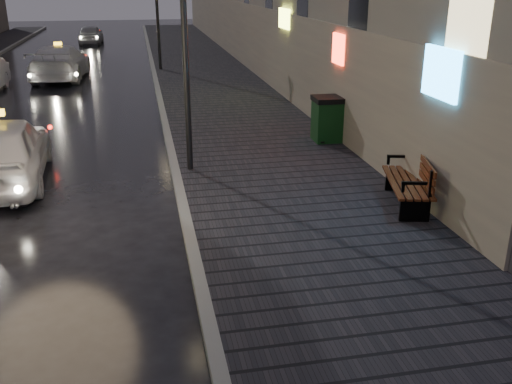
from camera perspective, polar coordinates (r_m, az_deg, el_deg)
ground at (r=8.21m, az=-15.81°, el=-12.62°), size 120.00×120.00×0.00m
sidewalk at (r=28.38m, az=-5.20°, el=11.84°), size 4.60×58.00×0.15m
curb at (r=28.22m, az=-10.14°, el=11.56°), size 0.20×58.00×0.15m
lamp_near at (r=12.95m, az=-7.21°, el=16.49°), size 0.36×0.36×5.28m
bench at (r=11.60m, az=15.29°, el=1.11°), size 1.16×2.09×1.01m
trash_bin at (r=15.87m, az=7.18°, el=7.31°), size 0.82×0.82×1.22m
taxi_near at (r=14.00m, az=-24.07°, el=3.85°), size 2.10×4.66×1.55m
taxi_mid at (r=28.05m, az=-19.00°, el=12.15°), size 2.47×5.40×1.53m
car_far at (r=43.02m, az=-16.20°, el=14.90°), size 1.61×3.81×1.28m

